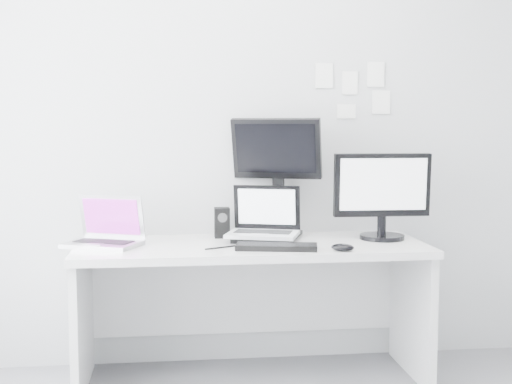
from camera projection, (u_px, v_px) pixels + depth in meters
The scene contains 14 objects.
back_wall at pixel (245, 124), 3.91m from camera, with size 3.60×3.60×0.00m, color #B6B8BA.
desk at pixel (252, 312), 3.66m from camera, with size 1.80×0.70×0.73m, color silver.
macbook at pixel (102, 220), 3.52m from camera, with size 0.36×0.27×0.27m, color #A8A8AC.
speaker at pixel (222, 223), 3.81m from camera, with size 0.08×0.08×0.16m, color black.
dell_laptop at pixel (263, 214), 3.66m from camera, with size 0.36×0.28×0.30m, color silver.
rear_monitor at pixel (277, 175), 3.86m from camera, with size 0.49×0.18×0.67m, color black.
samsung_monitor at pixel (383, 195), 3.74m from camera, with size 0.52×0.24×0.48m, color black.
keyboard at pixel (277, 247), 3.45m from camera, with size 0.40×0.14×0.03m, color black.
mouse at pixel (343, 247), 3.40m from camera, with size 0.11×0.07×0.04m, color black.
wall_note_0 at pixel (324, 76), 3.93m from camera, with size 0.10×0.00×0.14m, color white.
wall_note_1 at pixel (350, 83), 3.95m from camera, with size 0.09×0.00×0.13m, color white.
wall_note_2 at pixel (376, 74), 3.97m from camera, with size 0.10×0.00×0.14m, color white.
wall_note_3 at pixel (346, 111), 3.97m from camera, with size 0.11×0.00×0.08m, color white.
wall_note_4 at pixel (381, 102), 3.99m from camera, with size 0.11×0.00×0.13m, color white.
Camera 1 is at (-0.41, -2.31, 1.34)m, focal length 49.05 mm.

